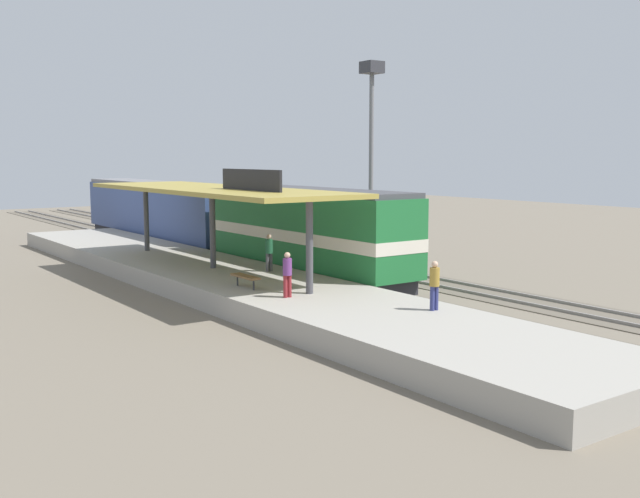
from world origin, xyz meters
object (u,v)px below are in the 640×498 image
Objects in this scene: passenger_carriage_single at (159,212)px; freight_car at (276,222)px; person_waiting at (269,251)px; platform_bench at (245,277)px; light_mast at (372,118)px; person_boarding at (287,272)px; locomotive at (305,232)px; person_walking at (434,283)px.

freight_car is (4.60, -7.92, -0.34)m from passenger_carriage_single.
freight_car is at bearing 56.63° from person_waiting.
platform_bench is 0.15× the size of light_mast.
person_waiting is 1.00× the size of person_boarding.
light_mast is 13.90m from person_waiting.
locomotive is at bearing 36.98° from platform_bench.
passenger_carriage_single is 30.22m from person_walking.
person_waiting is at bearing 90.44° from person_walking.
light_mast is at bearing 32.84° from platform_bench.
person_walking is (-2.90, -30.07, -0.46)m from passenger_carriage_single.
person_walking is at bearing -89.56° from person_waiting.
person_walking is 5.64m from person_boarding.
locomotive is at bearing -90.00° from passenger_carriage_single.
passenger_carriage_single is 19.67m from person_waiting.
light_mast is at bearing -60.66° from freight_car.
person_waiting is at bearing -123.37° from freight_car.
freight_car reaches higher than person_boarding.
locomotive is 8.44× the size of person_waiting.
light_mast is (7.80, 4.39, 5.99)m from locomotive.
person_boarding is (-13.53, -11.58, -6.54)m from light_mast.
platform_bench is at bearing -125.98° from freight_car.
locomotive is 0.72× the size of passenger_carriage_single.
passenger_carriage_single is (6.00, 22.52, 0.97)m from platform_bench.
person_walking is at bearing -67.72° from platform_bench.
platform_bench is at bearing 112.28° from person_walking.
locomotive reaches higher than person_walking.
passenger_carriage_single reaches higher than person_walking.
platform_bench is 0.12× the size of locomotive.
light_mast reaches higher than person_waiting.
platform_bench is 0.99× the size of person_waiting.
locomotive is at bearing 51.48° from person_boarding.
platform_bench is at bearing -143.02° from locomotive.
light_mast reaches higher than passenger_carriage_single.
passenger_carriage_single reaches higher than platform_bench.
light_mast is at bearing 28.36° from person_waiting.
freight_car is 7.02× the size of person_waiting.
light_mast reaches higher than person_boarding.
freight_car is at bearing 59.13° from person_boarding.
locomotive reaches higher than platform_bench.
light_mast reaches higher than person_walking.
person_walking is 1.00× the size of person_boarding.
freight_car is 13.79m from person_waiting.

